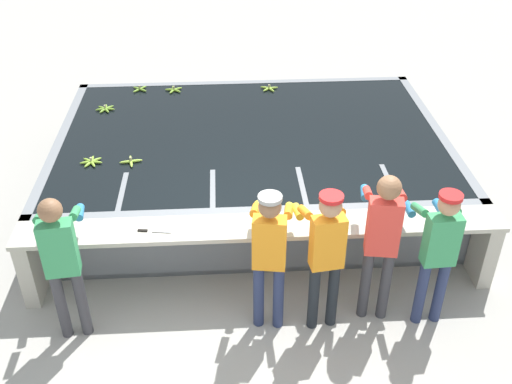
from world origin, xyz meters
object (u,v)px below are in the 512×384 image
(banana_bunch_floating_3, at_px, (174,90))
(worker_2, at_px, (326,249))
(worker_0, at_px, (61,256))
(worker_4, at_px, (438,246))
(banana_bunch_floating_1, at_px, (91,162))
(worker_1, at_px, (269,249))
(banana_bunch_floating_4, at_px, (105,109))
(banana_bunch_floating_2, at_px, (140,89))
(worker_3, at_px, (382,235))
(banana_bunch_floating_5, at_px, (131,161))
(knife_0, at_px, (149,231))
(banana_bunch_floating_0, at_px, (269,88))

(banana_bunch_floating_3, bearing_deg, worker_2, -67.72)
(worker_0, distance_m, worker_4, 3.61)
(worker_4, distance_m, banana_bunch_floating_1, 4.17)
(worker_1, distance_m, banana_bunch_floating_1, 2.81)
(worker_1, relative_size, banana_bunch_floating_4, 5.71)
(banana_bunch_floating_2, bearing_deg, banana_bunch_floating_4, -122.58)
(banana_bunch_floating_1, distance_m, banana_bunch_floating_2, 2.19)
(worker_3, height_order, banana_bunch_floating_1, worker_3)
(worker_1, xyz_separation_m, banana_bunch_floating_5, (-1.55, 1.93, -0.10))
(knife_0, bearing_deg, worker_2, -17.20)
(worker_2, distance_m, banana_bunch_floating_5, 2.86)
(banana_bunch_floating_1, height_order, banana_bunch_floating_3, same)
(worker_2, bearing_deg, banana_bunch_floating_1, 142.35)
(worker_0, height_order, knife_0, worker_0)
(worker_2, xyz_separation_m, worker_3, (0.56, 0.10, 0.07))
(worker_1, relative_size, banana_bunch_floating_3, 5.81)
(worker_0, relative_size, worker_1, 1.03)
(knife_0, bearing_deg, banana_bunch_floating_5, 103.69)
(worker_2, relative_size, worker_4, 1.02)
(banana_bunch_floating_0, relative_size, knife_0, 0.78)
(worker_3, bearing_deg, worker_2, -170.17)
(worker_3, height_order, banana_bunch_floating_4, worker_3)
(banana_bunch_floating_5, bearing_deg, worker_4, -31.60)
(worker_0, xyz_separation_m, banana_bunch_floating_1, (-0.06, 1.96, -0.12))
(banana_bunch_floating_2, bearing_deg, banana_bunch_floating_3, -5.90)
(worker_0, bearing_deg, worker_2, -0.60)
(banana_bunch_floating_3, height_order, knife_0, banana_bunch_floating_3)
(banana_bunch_floating_2, bearing_deg, worker_0, -94.29)
(worker_3, height_order, banana_bunch_floating_5, worker_3)
(worker_0, bearing_deg, banana_bunch_floating_4, 91.92)
(worker_3, bearing_deg, banana_bunch_floating_3, 119.25)
(banana_bunch_floating_0, bearing_deg, banana_bunch_floating_4, -166.52)
(worker_3, xyz_separation_m, knife_0, (-2.30, 0.44, -0.18))
(banana_bunch_floating_5, bearing_deg, worker_3, -35.15)
(banana_bunch_floating_4, relative_size, knife_0, 0.80)
(banana_bunch_floating_1, bearing_deg, worker_2, -37.65)
(worker_2, bearing_deg, worker_4, -0.11)
(worker_0, height_order, worker_4, worker_0)
(banana_bunch_floating_2, height_order, banana_bunch_floating_5, same)
(worker_1, xyz_separation_m, knife_0, (-1.20, 0.50, -0.11))
(worker_2, relative_size, banana_bunch_floating_5, 5.72)
(worker_4, relative_size, banana_bunch_floating_1, 5.63)
(worker_2, distance_m, banana_bunch_floating_1, 3.25)
(banana_bunch_floating_1, xyz_separation_m, banana_bunch_floating_3, (0.89, 2.10, 0.00))
(worker_0, height_order, worker_1, worker_0)
(worker_1, distance_m, banana_bunch_floating_2, 4.43)
(worker_2, relative_size, banana_bunch_floating_1, 5.74)
(worker_0, relative_size, banana_bunch_floating_1, 5.86)
(banana_bunch_floating_3, distance_m, banana_bunch_floating_4, 1.13)
(banana_bunch_floating_0, bearing_deg, worker_2, -86.86)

